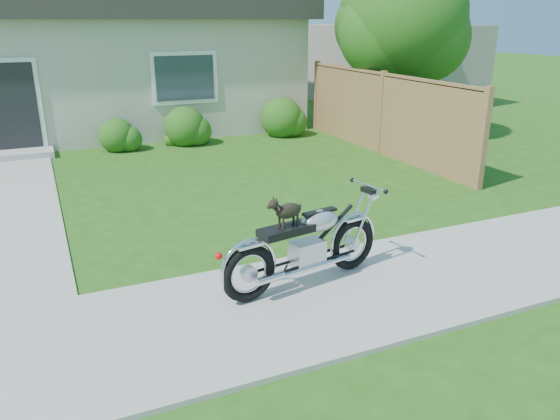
% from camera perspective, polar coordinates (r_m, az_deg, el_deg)
% --- Properties ---
extents(ground, '(80.00, 80.00, 0.00)m').
position_cam_1_polar(ground, '(5.85, -10.46, -12.08)').
color(ground, '#235114').
rests_on(ground, ground).
extents(sidewalk, '(24.00, 2.20, 0.04)m').
position_cam_1_polar(sidewalk, '(5.84, -10.48, -11.91)').
color(sidewalk, '#9E9B93').
rests_on(sidewalk, ground).
extents(walkway, '(1.20, 8.00, 0.03)m').
position_cam_1_polar(walkway, '(10.36, -25.42, 0.57)').
color(walkway, '#9E9B93').
rests_on(walkway, ground).
extents(house, '(12.60, 7.03, 4.50)m').
position_cam_1_polar(house, '(16.95, -21.25, 15.22)').
color(house, beige).
rests_on(house, ground).
extents(fence, '(0.12, 6.62, 1.90)m').
position_cam_1_polar(fence, '(13.11, 10.59, 9.92)').
color(fence, '#A16848').
rests_on(fence, ground).
extents(tree_near, '(2.98, 2.97, 4.56)m').
position_cam_1_polar(tree_near, '(14.44, 13.54, 18.49)').
color(tree_near, '#3D2B1C').
rests_on(tree_near, ground).
extents(tree_far, '(3.05, 3.05, 4.68)m').
position_cam_1_polar(tree_far, '(18.37, 11.69, 18.96)').
color(tree_far, '#3D2B1C').
rests_on(tree_far, ground).
extents(shrub_row, '(11.51, 1.13, 1.13)m').
position_cam_1_polar(shrub_row, '(13.71, -18.26, 7.57)').
color(shrub_row, '#265817').
rests_on(shrub_row, ground).
extents(potted_plant_right, '(0.41, 0.41, 0.65)m').
position_cam_1_polar(potted_plant_right, '(14.04, -11.38, 7.94)').
color(potted_plant_right, '#396C1D').
rests_on(potted_plant_right, ground).
extents(motorcycle_with_dog, '(2.21, 0.71, 1.13)m').
position_cam_1_polar(motorcycle_with_dog, '(6.37, 2.85, -3.55)').
color(motorcycle_with_dog, black).
rests_on(motorcycle_with_dog, sidewalk).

